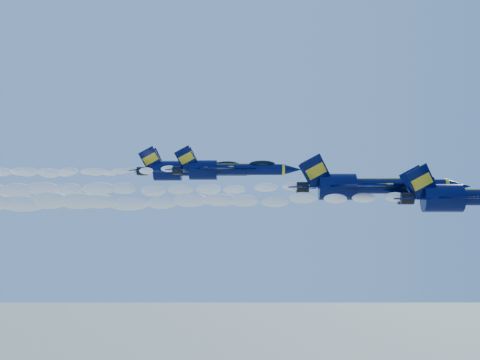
{
  "coord_description": "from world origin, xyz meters",
  "views": [
    {
      "loc": [
        -3.12,
        -76.58,
        150.01
      ],
      "look_at": [
        -5.57,
        0.19,
        152.6
      ],
      "focal_mm": 50.0,
      "sensor_mm": 36.0,
      "label": 1
    }
  ],
  "objects_px": {
    "jet_third": "(229,169)",
    "jet_fourth": "(193,170)",
    "jet_lead": "(479,197)",
    "jet_second": "(372,186)"
  },
  "relations": [
    {
      "from": "jet_lead",
      "to": "jet_second",
      "type": "relative_size",
      "value": 0.99
    },
    {
      "from": "jet_fourth",
      "to": "jet_third",
      "type": "bearing_deg",
      "value": -52.47
    },
    {
      "from": "jet_third",
      "to": "jet_fourth",
      "type": "bearing_deg",
      "value": 127.53
    },
    {
      "from": "jet_lead",
      "to": "jet_third",
      "type": "relative_size",
      "value": 1.18
    },
    {
      "from": "jet_lead",
      "to": "jet_third",
      "type": "xyz_separation_m",
      "value": [
        -25.85,
        12.7,
        3.49
      ]
    },
    {
      "from": "jet_fourth",
      "to": "jet_lead",
      "type": "bearing_deg",
      "value": -31.86
    },
    {
      "from": "jet_lead",
      "to": "jet_fourth",
      "type": "xyz_separation_m",
      "value": [
        -30.79,
        19.13,
        3.72
      ]
    },
    {
      "from": "jet_lead",
      "to": "jet_fourth",
      "type": "height_order",
      "value": "jet_fourth"
    },
    {
      "from": "jet_second",
      "to": "jet_third",
      "type": "xyz_separation_m",
      "value": [
        -15.73,
        8.89,
        2.25
      ]
    },
    {
      "from": "jet_third",
      "to": "jet_fourth",
      "type": "xyz_separation_m",
      "value": [
        -4.94,
        6.44,
        0.23
      ]
    }
  ]
}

